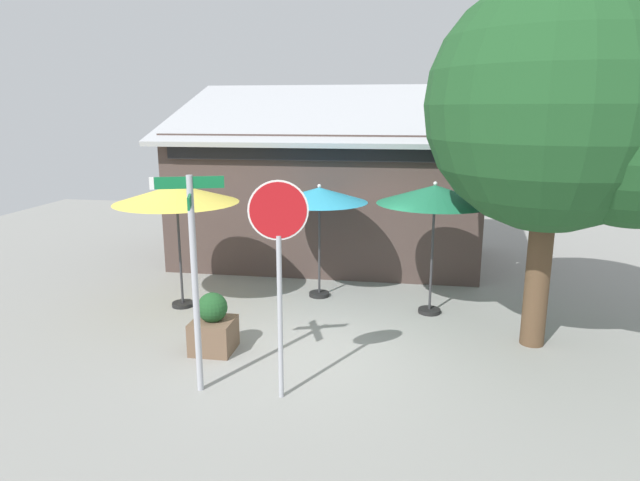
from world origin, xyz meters
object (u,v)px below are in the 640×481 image
at_px(stop_sign, 279,249).
at_px(patio_umbrella_teal_center, 319,196).
at_px(shade_tree, 575,113).
at_px(sidewalk_planter, 213,326).
at_px(patio_umbrella_forest_green_right, 435,196).
at_px(patio_umbrella_mustard_left, 176,195).
at_px(street_sign_post, 194,262).

distance_m(stop_sign, patio_umbrella_teal_center, 4.37).
relative_size(shade_tree, sidewalk_planter, 5.92).
xyz_separation_m(patio_umbrella_teal_center, patio_umbrella_forest_green_right, (2.33, -0.65, 0.17)).
xyz_separation_m(patio_umbrella_forest_green_right, sidewalk_planter, (-3.62, -2.40, -1.92)).
xyz_separation_m(patio_umbrella_mustard_left, sidewalk_planter, (1.39, -1.97, -1.88)).
relative_size(patio_umbrella_mustard_left, shade_tree, 0.43).
bearing_deg(patio_umbrella_forest_green_right, patio_umbrella_mustard_left, -175.16).
bearing_deg(stop_sign, patio_umbrella_teal_center, 92.30).
height_order(patio_umbrella_mustard_left, patio_umbrella_forest_green_right, patio_umbrella_forest_green_right).
distance_m(street_sign_post, patio_umbrella_teal_center, 4.49).
bearing_deg(street_sign_post, stop_sign, -0.36).
xyz_separation_m(street_sign_post, patio_umbrella_teal_center, (1.03, 4.36, 0.28)).
bearing_deg(patio_umbrella_teal_center, street_sign_post, -103.30).
bearing_deg(stop_sign, patio_umbrella_forest_green_right, 59.81).
relative_size(stop_sign, patio_umbrella_mustard_left, 1.18).
height_order(street_sign_post, sidewalk_planter, street_sign_post).
xyz_separation_m(patio_umbrella_mustard_left, patio_umbrella_forest_green_right, (5.01, 0.42, 0.04)).
distance_m(street_sign_post, patio_umbrella_forest_green_right, 5.02).
bearing_deg(patio_umbrella_teal_center, stop_sign, -87.70).
height_order(patio_umbrella_teal_center, shade_tree, shade_tree).
bearing_deg(sidewalk_planter, shade_tree, 10.44).
distance_m(shade_tree, sidewalk_planter, 6.67).
height_order(street_sign_post, patio_umbrella_mustard_left, street_sign_post).
bearing_deg(shade_tree, patio_umbrella_mustard_left, 172.34).
distance_m(patio_umbrella_mustard_left, sidewalk_planter, 3.06).
height_order(patio_umbrella_teal_center, sidewalk_planter, patio_umbrella_teal_center).
xyz_separation_m(stop_sign, patio_umbrella_mustard_left, (-2.85, 3.29, 0.17)).
bearing_deg(patio_umbrella_mustard_left, stop_sign, -49.06).
xyz_separation_m(stop_sign, sidewalk_planter, (-1.46, 1.31, -1.72)).
bearing_deg(sidewalk_planter, patio_umbrella_forest_green_right, 33.52).
bearing_deg(shade_tree, sidewalk_planter, -169.56).
distance_m(stop_sign, shade_tree, 5.08).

